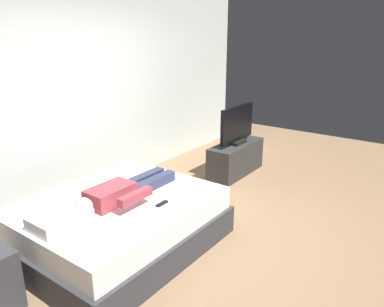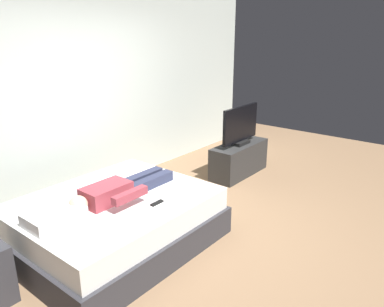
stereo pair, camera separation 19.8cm
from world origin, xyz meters
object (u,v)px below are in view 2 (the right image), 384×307
bed (115,222)px  person (118,191)px  pillow (54,217)px  tv (240,126)px  tv_stand (239,159)px  remote (157,203)px

bed → person: person is taller
pillow → tv: tv is taller
person → tv_stand: 2.56m
person → pillow: bearing=177.0°
pillow → tv: 3.23m
remote → tv: tv is taller
remote → tv_stand: bearing=12.4°
remote → tv: (2.37, 0.52, 0.24)m
pillow → person: 0.70m
pillow → person: person is taller
bed → tv: size_ratio=2.24×
tv_stand → person: bearing=-177.3°
remote → tv_stand: remote is taller
remote → tv_stand: size_ratio=0.14×
person → remote: size_ratio=8.40×
bed → tv: tv is taller
pillow → tv_stand: size_ratio=0.44×
bed → pillow: (-0.67, 0.00, 0.34)m
person → tv_stand: bearing=2.7°
tv → person: bearing=-177.3°
person → tv_stand: (2.53, 0.12, -0.37)m
tv → tv_stand: bearing=180.0°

